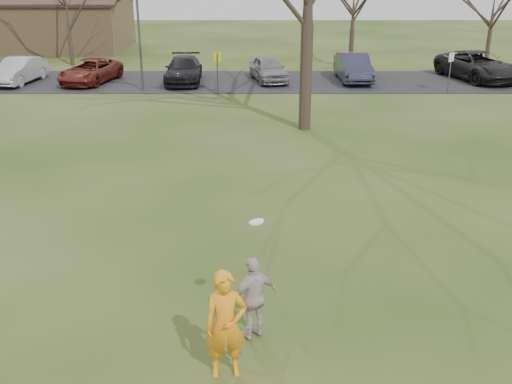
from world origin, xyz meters
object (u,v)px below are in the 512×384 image
(car_4, at_px, (268,69))
(car_5, at_px, (353,67))
(car_6, at_px, (478,66))
(catching_play, at_px, (254,297))
(player_defender, at_px, (226,325))
(car_2, at_px, (91,71))
(car_1, at_px, (19,70))
(lamp_post, at_px, (138,13))
(car_3, at_px, (184,70))

(car_4, height_order, car_5, car_5)
(car_6, height_order, catching_play, catching_play)
(player_defender, bearing_deg, car_2, 101.55)
(car_2, xyz_separation_m, car_4, (9.95, 0.46, 0.05))
(car_1, relative_size, car_4, 1.05)
(car_6, xyz_separation_m, lamp_post, (-18.67, -3.00, 3.14))
(car_5, bearing_deg, car_2, -179.40)
(car_3, relative_size, car_5, 1.03)
(car_2, bearing_deg, car_3, 14.46)
(player_defender, bearing_deg, car_1, 109.19)
(car_1, relative_size, lamp_post, 0.68)
(player_defender, relative_size, car_4, 0.49)
(car_2, height_order, car_6, car_6)
(car_3, relative_size, car_6, 0.84)
(car_1, bearing_deg, car_3, 9.89)
(car_3, bearing_deg, car_5, 0.51)
(car_1, relative_size, car_3, 0.89)
(car_2, distance_m, car_6, 21.94)
(car_1, xyz_separation_m, catching_play, (13.14, -24.12, 0.13))
(car_4, bearing_deg, car_6, -10.11)
(car_4, xyz_separation_m, car_5, (4.81, 0.14, 0.07))
(player_defender, xyz_separation_m, car_4, (1.20, 25.75, -0.25))
(car_1, distance_m, car_4, 13.88)
(car_1, height_order, catching_play, catching_play)
(player_defender, distance_m, car_2, 26.76)
(player_defender, distance_m, car_4, 25.77)
(car_6, bearing_deg, car_2, 165.93)
(car_5, height_order, lamp_post, lamp_post)
(car_2, distance_m, lamp_post, 5.06)
(car_1, height_order, car_6, car_6)
(car_5, relative_size, car_6, 0.82)
(car_3, distance_m, lamp_post, 4.36)
(car_1, relative_size, car_6, 0.75)
(catching_play, bearing_deg, car_4, 88.30)
(player_defender, height_order, catching_play, catching_play)
(car_3, xyz_separation_m, car_6, (16.74, 0.82, 0.10))
(car_4, bearing_deg, catching_play, -104.14)
(player_defender, bearing_deg, lamp_post, 95.78)
(car_5, xyz_separation_m, catching_play, (-5.54, -24.82, 0.07))
(car_6, bearing_deg, car_5, 166.26)
(player_defender, height_order, car_6, player_defender)
(player_defender, xyz_separation_m, catching_play, (0.47, 1.06, -0.11))
(car_2, bearing_deg, car_1, -165.27)
(car_4, height_order, lamp_post, lamp_post)
(player_defender, height_order, car_1, player_defender)
(car_2, relative_size, catching_play, 1.98)
(car_1, xyz_separation_m, car_3, (9.11, 0.23, -0.01))
(car_4, bearing_deg, player_defender, -105.11)
(car_3, bearing_deg, catching_play, -82.92)
(car_2, height_order, car_3, car_3)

